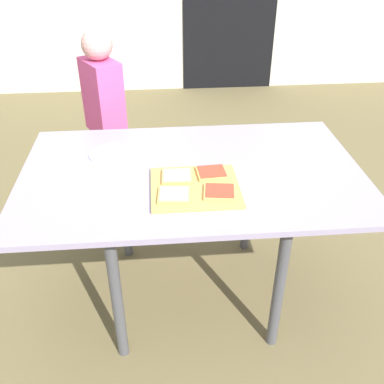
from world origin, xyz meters
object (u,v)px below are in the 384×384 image
Objects in this scene: pizza_slice_near_right at (220,192)px; child_left at (106,119)px; pizza_slice_far_left at (177,176)px; pizza_slice_near_left at (174,195)px; dining_table at (192,185)px; plate_white_left at (111,154)px; cutting_board at (195,187)px; pizza_slice_far_right at (212,173)px.

pizza_slice_near_right is 1.04m from child_left.
pizza_slice_near_left is at bearing -97.69° from pizza_slice_far_left.
child_left reaches higher than pizza_slice_near_left.
pizza_slice_far_left is 0.11× the size of child_left.
child_left is at bearing 119.84° from dining_table.
pizza_slice_far_left is at bearing -41.01° from plate_white_left.
pizza_slice_far_left is at bearing -66.48° from child_left.
cutting_board reaches higher than dining_table.
child_left reaches higher than plate_white_left.
dining_table is 0.14m from pizza_slice_far_left.
pizza_slice_near_right is (0.08, -0.06, 0.01)m from cutting_board.
dining_table is 10.69× the size of pizza_slice_near_right.
pizza_slice_near_right is at bearing -40.49° from plate_white_left.
dining_table is 0.13m from pizza_slice_far_right.
child_left is (-0.32, 0.91, -0.09)m from pizza_slice_near_left.
pizza_slice_near_right is at bearing -67.16° from dining_table.
pizza_slice_far_right reaches higher than dining_table.
pizza_slice_far_left is (0.02, 0.13, 0.00)m from pizza_slice_near_left.
pizza_slice_near_left is at bearing -136.88° from pizza_slice_far_right.
pizza_slice_far_left is at bearing 137.45° from cutting_board.
plate_white_left is (-0.42, 0.36, -0.02)m from pizza_slice_near_right.
cutting_board is 2.79× the size of pizza_slice_far_left.
cutting_board is 0.09m from pizza_slice_far_left.
child_left reaches higher than dining_table.
pizza_slice_far_right is 0.14m from pizza_slice_near_right.
pizza_slice_near_right is 0.12× the size of child_left.
pizza_slice_far_right is (0.14, 0.02, 0.00)m from pizza_slice_far_left.
cutting_board is at bearing 143.04° from pizza_slice_near_right.
pizza_slice_far_right is (0.07, 0.08, 0.01)m from cutting_board.
pizza_slice_near_left and pizza_slice_far_left have the same top height.
cutting_board is 0.45m from plate_white_left.
dining_table is 7.57× the size of plate_white_left.
pizza_slice_near_right is at bearing 1.86° from pizza_slice_near_left.
dining_table is 11.54× the size of pizza_slice_far_left.
pizza_slice_far_right is (0.07, -0.06, 0.09)m from dining_table.
pizza_slice_far_left is 0.66× the size of plate_white_left.
cutting_board is at bearing -89.76° from dining_table.
pizza_slice_far_left is 0.93× the size of pizza_slice_near_right.
cutting_board is at bearing -133.18° from pizza_slice_far_right.
pizza_slice_far_right is at bearing 46.82° from cutting_board.
pizza_slice_near_left is 0.21m from pizza_slice_far_right.
child_left is at bearing 109.56° from pizza_slice_near_left.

